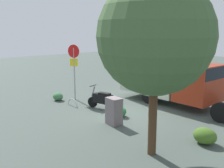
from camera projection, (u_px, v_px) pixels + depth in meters
ground_plane at (124, 113)px, 13.52m from camera, size 60.00×60.00×0.00m
box_truck_near at (170, 76)px, 15.15m from camera, size 6.88×2.25×2.67m
motorcycle at (103, 99)px, 14.09m from camera, size 1.77×0.74×1.20m
stop_sign at (74, 63)px, 15.74m from camera, size 0.71×0.33×3.22m
street_tree at (155, 37)px, 8.37m from camera, size 3.66×3.66×5.70m
utility_cabinet at (114, 111)px, 11.85m from camera, size 0.71×0.55×1.18m
bike_rack_hoop at (73, 106)px, 14.78m from camera, size 0.85×0.08×0.85m
shrub_near_sign at (119, 111)px, 12.99m from camera, size 0.72×0.59×0.49m
shrub_mid_verge at (205, 136)px, 9.89m from camera, size 0.87×0.72×0.60m
shrub_by_tree at (58, 97)px, 15.88m from camera, size 0.68×0.55×0.46m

